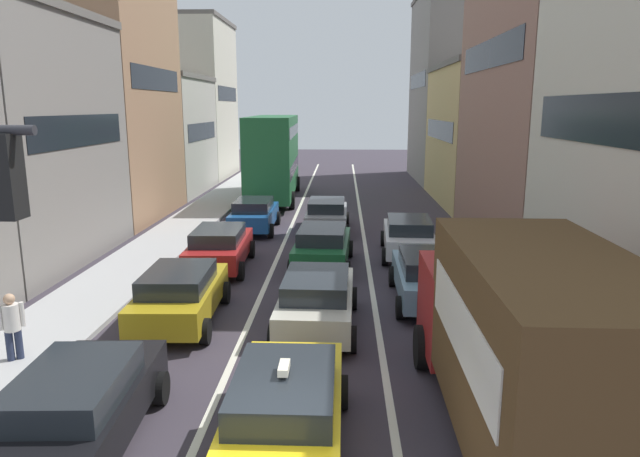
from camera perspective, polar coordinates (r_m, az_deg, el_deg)
The scene contains 18 objects.
sidewalk_left at distance 28.34m, azimuth -12.99°, elevation 0.47°, with size 2.60×64.00×0.14m, color #B3B3B3.
lane_stripe_left at distance 27.47m, azimuth -2.87°, elevation 0.27°, with size 0.16×60.00×0.01m, color silver.
lane_stripe_right at distance 27.37m, azimuth 4.24°, elevation 0.21°, with size 0.16×60.00×0.01m, color silver.
building_row_left at distance 31.14m, azimuth -22.33°, elevation 11.32°, with size 7.20×43.90×12.94m.
building_row_right at distance 30.87m, azimuth 20.01°, elevation 12.23°, with size 7.20×43.90×14.15m.
removalist_box_truck at distance 9.92m, azimuth 19.69°, elevation -10.25°, with size 2.75×7.72×3.58m.
taxi_centre_lane_front at distance 9.76m, azimuth -3.46°, elevation -17.58°, with size 2.07×4.30×1.66m.
sedan_left_lane_front at distance 10.60m, azimuth -22.94°, elevation -16.03°, with size 2.25×4.39×1.49m.
sedan_centre_lane_second at distance 14.71m, azimuth -0.32°, elevation -7.07°, with size 2.15×4.34×1.49m.
wagon_left_lane_second at distance 15.56m, azimuth -13.78°, elevation -6.34°, with size 2.19×4.36×1.49m.
hatchback_centre_lane_third at distance 20.22m, azimuth 0.25°, elevation -1.72°, with size 2.22×4.38×1.49m.
sedan_left_lane_third at distance 20.37m, azimuth -10.00°, elevation -1.80°, with size 2.18×4.36×1.49m.
coupe_centre_lane_fourth at distance 26.06m, azimuth 0.68°, elevation 1.41°, with size 2.09×4.31×1.49m.
sedan_left_lane_fourth at distance 26.34m, azimuth -6.59°, elevation 1.45°, with size 2.09×4.32×1.49m.
sedan_right_lane_behind_truck at distance 16.95m, azimuth 10.78°, elevation -4.68°, with size 2.11×4.32×1.49m.
wagon_right_lane_far at distance 22.04m, azimuth 8.84°, elevation -0.71°, with size 2.23×4.38×1.49m.
bus_mid_queue_primary at distance 34.85m, azimuth -4.65°, elevation 7.45°, with size 3.08×10.58×5.06m.
pedestrian_near_kerb at distance 14.34m, azimuth -28.39°, elevation -8.46°, with size 0.45×0.36×1.66m.
Camera 1 is at (0.76, -6.77, 5.62)m, focal length 32.05 mm.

